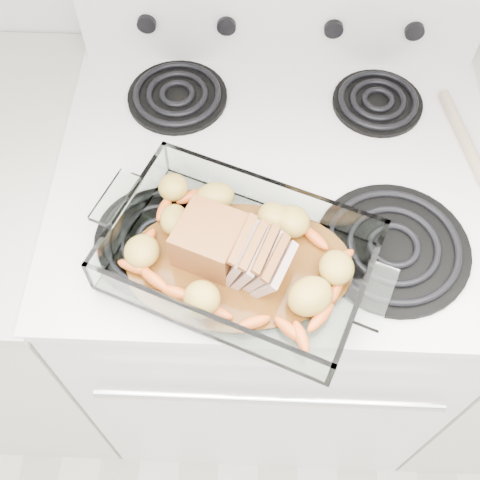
{
  "coord_description": "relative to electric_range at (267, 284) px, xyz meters",
  "views": [
    {
      "loc": [
        -0.04,
        0.99,
        1.78
      ],
      "look_at": [
        -0.06,
        1.47,
        0.99
      ],
      "focal_mm": 45.0,
      "sensor_mm": 36.0,
      "label": 1
    }
  ],
  "objects": [
    {
      "name": "electric_range",
      "position": [
        0.0,
        0.0,
        0.0
      ],
      "size": [
        0.78,
        0.7,
        1.12
      ],
      "color": "white",
      "rests_on": "ground"
    },
    {
      "name": "roast_vegetables",
      "position": [
        -0.06,
        -0.17,
        0.49
      ],
      "size": [
        0.36,
        0.2,
        0.04
      ],
      "rotation": [
        0.0,
        0.0,
        0.33
      ],
      "color": "#DC5A1C",
      "rests_on": "baking_dish"
    },
    {
      "name": "pork_roast",
      "position": [
        -0.08,
        -0.21,
        0.51
      ],
      "size": [
        0.18,
        0.09,
        0.08
      ],
      "rotation": [
        0.0,
        0.0,
        -0.3
      ],
      "color": "brown",
      "rests_on": "baking_dish"
    },
    {
      "name": "baking_dish",
      "position": [
        -0.06,
        -0.21,
        0.48
      ],
      "size": [
        0.39,
        0.25,
        0.07
      ],
      "rotation": [
        0.0,
        0.0,
        -0.37
      ],
      "color": "silver",
      "rests_on": "electric_range"
    }
  ]
}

